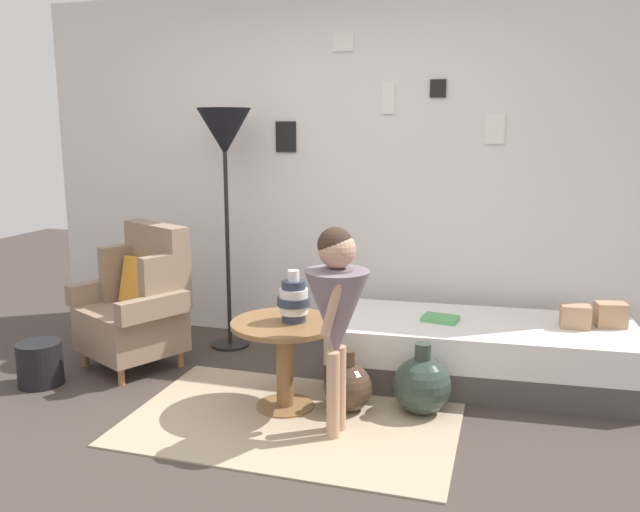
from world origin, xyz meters
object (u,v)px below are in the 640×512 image
(daybed, at_px, (481,352))
(magazine_basket, at_px, (40,364))
(side_table, at_px, (285,345))
(vase_striped, at_px, (294,300))
(floor_lamp, at_px, (225,142))
(demijohn_near, at_px, (348,387))
(armchair, at_px, (139,303))
(person_child, at_px, (337,305))
(demijohn_far, at_px, (422,385))
(book_on_daybed, at_px, (440,319))

(daybed, bearing_deg, magazine_basket, -162.46)
(side_table, xyz_separation_m, vase_striped, (0.05, 0.02, 0.27))
(daybed, distance_m, floor_lamp, 2.28)
(demijohn_near, bearing_deg, armchair, 168.16)
(armchair, relative_size, demijohn_near, 2.65)
(person_child, xyz_separation_m, demijohn_near, (-0.01, 0.31, -0.58))
(demijohn_far, bearing_deg, vase_striped, -169.37)
(armchair, xyz_separation_m, person_child, (1.58, -0.64, 0.28))
(demijohn_near, xyz_separation_m, magazine_basket, (-1.98, -0.18, -0.01))
(book_on_daybed, relative_size, magazine_basket, 0.79)
(demijohn_near, bearing_deg, book_on_daybed, 54.46)
(person_child, bearing_deg, book_on_daybed, 65.09)
(side_table, relative_size, floor_lamp, 0.35)
(armchair, distance_m, daybed, 2.31)
(daybed, distance_m, vase_striped, 1.33)
(floor_lamp, distance_m, magazine_basket, 1.92)
(armchair, height_order, magazine_basket, armchair)
(vase_striped, xyz_separation_m, person_child, (0.33, -0.26, 0.07))
(floor_lamp, bearing_deg, person_child, -45.52)
(person_child, xyz_separation_m, demijohn_far, (0.40, 0.40, -0.55))
(demijohn_near, relative_size, magazine_basket, 1.31)
(person_child, bearing_deg, armchair, 157.97)
(floor_lamp, height_order, demijohn_near, floor_lamp)
(side_table, distance_m, magazine_basket, 1.64)
(armchair, relative_size, floor_lamp, 0.55)
(person_child, height_order, demijohn_near, person_child)
(floor_lamp, distance_m, person_child, 1.82)
(side_table, bearing_deg, floor_lamp, 129.78)
(daybed, xyz_separation_m, demijohn_far, (-0.30, -0.58, -0.03))
(magazine_basket, bearing_deg, demijohn_near, 5.22)
(book_on_daybed, xyz_separation_m, demijohn_far, (-0.04, -0.54, -0.24))
(vase_striped, xyz_separation_m, floor_lamp, (-0.82, 0.90, 0.87))
(floor_lamp, distance_m, demijohn_near, 1.98)
(person_child, distance_m, magazine_basket, 2.08)
(armchair, xyz_separation_m, book_on_daybed, (2.01, 0.30, -0.02))
(daybed, relative_size, side_table, 3.15)
(book_on_daybed, bearing_deg, demijohn_far, -93.82)
(armchair, distance_m, side_table, 1.27)
(armchair, height_order, demijohn_near, armchair)
(armchair, bearing_deg, daybed, 8.57)
(demijohn_near, relative_size, demijohn_far, 0.87)
(armchair, height_order, floor_lamp, floor_lamp)
(side_table, height_order, vase_striped, vase_striped)
(book_on_daybed, bearing_deg, armchair, -171.50)
(side_table, height_order, demijohn_far, side_table)
(armchair, bearing_deg, side_table, -18.28)
(floor_lamp, height_order, person_child, floor_lamp)
(armchair, bearing_deg, vase_striped, -16.64)
(person_child, bearing_deg, magazine_basket, 176.30)
(armchair, relative_size, demijohn_far, 2.31)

